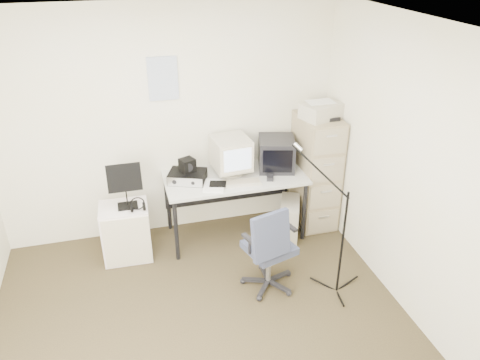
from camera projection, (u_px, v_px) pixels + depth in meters
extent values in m
cube|color=#342B1C|center=(207.00, 338.00, 3.96)|extent=(3.60, 3.60, 0.01)
cube|color=white|center=(193.00, 33.00, 2.80)|extent=(3.60, 3.60, 0.01)
cube|color=silver|center=(168.00, 125.00, 4.91)|extent=(3.60, 0.02, 2.50)
cube|color=silver|center=(419.00, 181.00, 3.80)|extent=(0.02, 3.60, 2.50)
cube|color=white|center=(163.00, 79.00, 4.67)|extent=(0.30, 0.02, 0.44)
cube|color=#95825E|center=(315.00, 171.00, 5.29)|extent=(0.40, 0.60, 1.30)
cube|color=beige|center=(322.00, 111.00, 4.92)|extent=(0.49, 0.40, 0.16)
cube|color=beige|center=(235.00, 206.00, 5.17)|extent=(1.50, 0.70, 0.73)
cube|color=beige|center=(231.00, 156.00, 4.97)|extent=(0.41, 0.43, 0.41)
cube|color=black|center=(276.00, 153.00, 5.11)|extent=(0.47, 0.49, 0.35)
cube|color=beige|center=(250.00, 162.00, 5.13)|extent=(0.11, 0.11, 0.16)
cube|color=beige|center=(241.00, 183.00, 4.85)|extent=(0.43, 0.19, 0.02)
cube|color=black|center=(270.00, 177.00, 4.94)|extent=(0.11, 0.14, 0.04)
cube|color=black|center=(188.00, 176.00, 4.89)|extent=(0.45, 0.39, 0.11)
cube|color=black|center=(187.00, 165.00, 4.84)|extent=(0.18, 0.18, 0.14)
cube|color=white|center=(214.00, 186.00, 4.80)|extent=(0.28, 0.33, 0.02)
cube|color=beige|center=(289.00, 218.00, 5.22)|extent=(0.36, 0.50, 0.42)
cube|color=#38405A|center=(269.00, 246.00, 4.34)|extent=(0.66, 0.66, 0.92)
cube|color=white|center=(126.00, 232.00, 4.84)|extent=(0.49, 0.40, 0.60)
cube|color=black|center=(125.00, 185.00, 4.59)|extent=(0.34, 0.20, 0.48)
torus|color=black|center=(138.00, 206.00, 4.61)|extent=(0.18, 0.18, 0.03)
cylinder|color=black|center=(344.00, 229.00, 4.16)|extent=(0.03, 0.03, 1.41)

